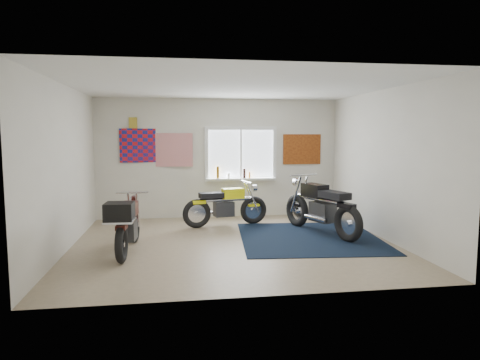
{
  "coord_description": "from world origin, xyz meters",
  "views": [
    {
      "loc": [
        -0.96,
        -7.23,
        1.88
      ],
      "look_at": [
        0.17,
        0.4,
        1.07
      ],
      "focal_mm": 32.0,
      "sensor_mm": 36.0,
      "label": 1
    }
  ],
  "objects": [
    {
      "name": "window_assembly",
      "position": [
        0.5,
        2.47,
        1.37
      ],
      "size": [
        1.66,
        0.17,
        1.26
      ],
      "color": "white",
      "rests_on": "room_shell"
    },
    {
      "name": "triumph_poster",
      "position": [
        1.95,
        2.48,
        1.55
      ],
      "size": [
        0.9,
        0.03,
        0.7
      ],
      "primitive_type": "cube",
      "color": "#A54C14",
      "rests_on": "room_shell"
    },
    {
      "name": "maroon_tourer",
      "position": [
        -1.76,
        -0.41,
        0.48
      ],
      "size": [
        0.55,
        1.82,
        0.92
      ],
      "rotation": [
        0.0,
        0.0,
        1.51
      ],
      "color": "black",
      "rests_on": "ground"
    },
    {
      "name": "room_shell",
      "position": [
        0.0,
        0.0,
        1.64
      ],
      "size": [
        5.5,
        5.5,
        5.5
      ],
      "color": "white",
      "rests_on": "ground"
    },
    {
      "name": "yellow_triumph",
      "position": [
        0.03,
        1.48,
        0.41
      ],
      "size": [
        1.82,
        0.61,
        0.92
      ],
      "rotation": [
        0.0,
        0.0,
        0.2
      ],
      "color": "black",
      "rests_on": "ground"
    },
    {
      "name": "navy_rug",
      "position": [
        1.43,
        0.19,
        0.01
      ],
      "size": [
        2.72,
        2.81,
        0.01
      ],
      "primitive_type": "cube",
      "rotation": [
        0.0,
        0.0,
        -0.09
      ],
      "color": "black",
      "rests_on": "ground"
    },
    {
      "name": "oil_bottles",
      "position": [
        0.26,
        2.4,
        1.01
      ],
      "size": [
        0.79,
        0.07,
        0.28
      ],
      "color": "brown",
      "rests_on": "window_assembly"
    },
    {
      "name": "flag_display",
      "position": [
        -1.9,
        2.48,
        2.15
      ],
      "size": [
        1.6,
        0.1,
        1.17
      ],
      "color": "red",
      "rests_on": "room_shell"
    },
    {
      "name": "black_chrome_bike",
      "position": [
        1.75,
        0.5,
        0.49
      ],
      "size": [
        0.96,
        2.07,
        1.11
      ],
      "rotation": [
        0.0,
        0.0,
        1.94
      ],
      "color": "black",
      "rests_on": "navy_rug"
    },
    {
      "name": "ground",
      "position": [
        0.0,
        0.0,
        0.0
      ],
      "size": [
        5.5,
        5.5,
        0.0
      ],
      "primitive_type": "plane",
      "color": "#9E896B",
      "rests_on": "ground"
    }
  ]
}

